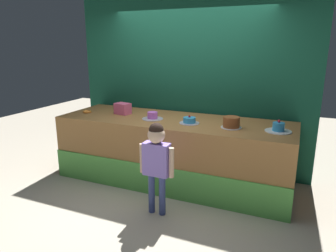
{
  "coord_description": "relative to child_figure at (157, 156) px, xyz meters",
  "views": [
    {
      "loc": [
        1.64,
        -3.44,
        1.98
      ],
      "look_at": [
        0.01,
        0.33,
        0.89
      ],
      "focal_mm": 33.02,
      "sensor_mm": 36.0,
      "label": 1
    }
  ],
  "objects": [
    {
      "name": "child_figure",
      "position": [
        0.0,
        0.0,
        0.0
      ],
      "size": [
        0.44,
        0.2,
        1.13
      ],
      "color": "#3F4C8C",
      "rests_on": "ground_plane"
    },
    {
      "name": "pink_box",
      "position": [
        -1.05,
        0.98,
        0.29
      ],
      "size": [
        0.26,
        0.21,
        0.17
      ],
      "primitive_type": "cube",
      "rotation": [
        0.0,
        0.0,
        -0.21
      ],
      "color": "#E85E8C",
      "rests_on": "stage_platform"
    },
    {
      "name": "cake_far_right",
      "position": [
        1.25,
        0.89,
        0.25
      ],
      "size": [
        0.32,
        0.32,
        0.15
      ],
      "color": "white",
      "rests_on": "stage_platform"
    },
    {
      "name": "stage_platform",
      "position": [
        -0.19,
        0.96,
        -0.26
      ],
      "size": [
        3.37,
        1.12,
        0.94
      ],
      "color": "#9E6B38",
      "rests_on": "ground_plane"
    },
    {
      "name": "curtain_backdrop",
      "position": [
        -0.19,
        1.61,
        0.7
      ],
      "size": [
        3.83,
        0.08,
        2.85
      ],
      "primitive_type": "cube",
      "color": "#144C38",
      "rests_on": "ground_plane"
    },
    {
      "name": "ground_plane",
      "position": [
        -0.19,
        0.41,
        -0.73
      ],
      "size": [
        12.0,
        12.0,
        0.0
      ],
      "primitive_type": "plane",
      "color": "#BCB29E"
    },
    {
      "name": "cake_center_right",
      "position": [
        0.67,
        0.83,
        0.28
      ],
      "size": [
        0.27,
        0.27,
        0.15
      ],
      "color": "silver",
      "rests_on": "stage_platform"
    },
    {
      "name": "cake_center_left",
      "position": [
        0.1,
        0.84,
        0.24
      ],
      "size": [
        0.27,
        0.27,
        0.12
      ],
      "color": "silver",
      "rests_on": "stage_platform"
    },
    {
      "name": "cake_far_left",
      "position": [
        -0.47,
        0.86,
        0.25
      ],
      "size": [
        0.3,
        0.3,
        0.1
      ],
      "color": "silver",
      "rests_on": "stage_platform"
    },
    {
      "name": "donut",
      "position": [
        -1.62,
        0.85,
        0.22
      ],
      "size": [
        0.14,
        0.14,
        0.03
      ],
      "primitive_type": "torus",
      "color": "orange",
      "rests_on": "stage_platform"
    }
  ]
}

